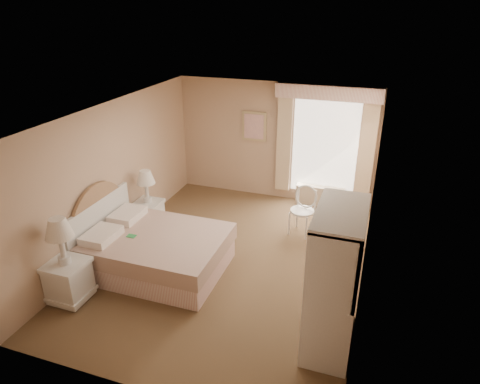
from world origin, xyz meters
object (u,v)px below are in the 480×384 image
at_px(bed, 152,249).
at_px(round_table, 349,214).
at_px(cafe_chair, 304,206).
at_px(armoire, 334,291).
at_px(nightstand_near, 67,271).
at_px(nightstand_far, 148,207).

height_order(bed, round_table, bed).
xyz_separation_m(round_table, cafe_chair, (-0.81, -0.08, 0.07)).
distance_m(bed, armoire, 3.05).
distance_m(cafe_chair, armoire, 2.82).
bearing_deg(nightstand_near, nightstand_far, 90.00).
relative_size(cafe_chair, armoire, 0.49).
height_order(cafe_chair, armoire, armoire).
bearing_deg(round_table, nightstand_near, -138.98).
xyz_separation_m(nightstand_far, armoire, (3.65, -1.87, 0.34)).
bearing_deg(nightstand_far, cafe_chair, 16.05).
relative_size(bed, cafe_chair, 2.32).
relative_size(nightstand_near, cafe_chair, 1.43).
xyz_separation_m(bed, armoire, (2.93, -0.72, 0.42)).
distance_m(bed, round_table, 3.51).
relative_size(nightstand_near, armoire, 0.70).
distance_m(nightstand_far, round_table, 3.69).
distance_m(nightstand_near, cafe_chair, 4.12).
xyz_separation_m(bed, cafe_chair, (2.06, 1.95, 0.18)).
distance_m(bed, nightstand_near, 1.32).
relative_size(bed, nightstand_far, 1.83).
xyz_separation_m(bed, round_table, (2.87, 2.02, 0.11)).
height_order(nightstand_near, armoire, armoire).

